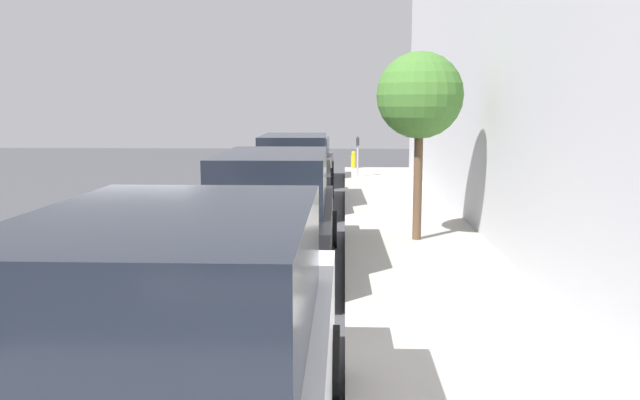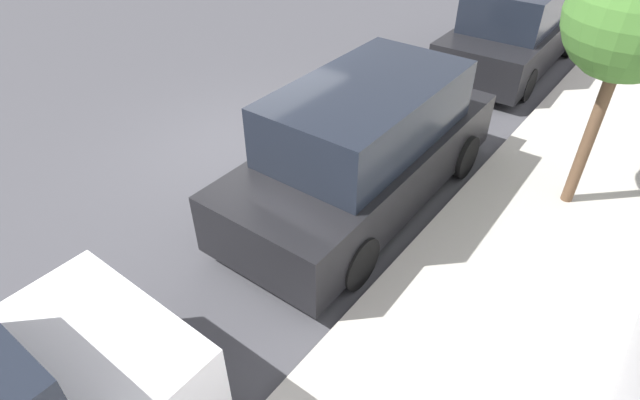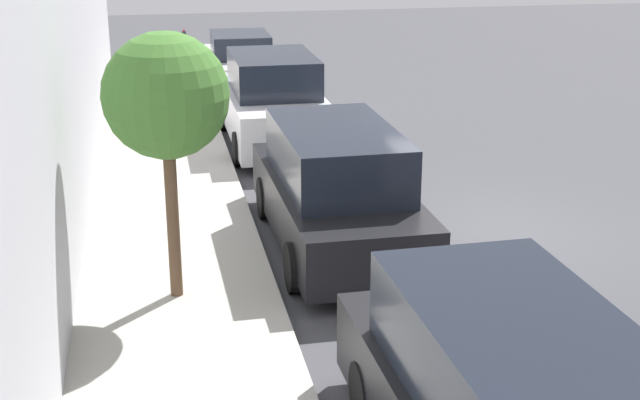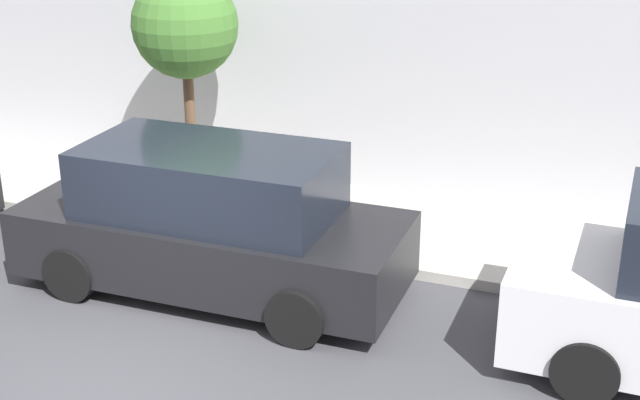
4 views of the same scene
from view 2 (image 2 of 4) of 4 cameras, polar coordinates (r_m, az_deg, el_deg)
The scene contains 5 objects.
ground_plane at distance 8.89m, azimuth -8.05°, elevation 5.50°, with size 60.00×60.00×0.00m, color #424247.
sidewalk at distance 6.93m, azimuth 22.07°, elevation -7.20°, with size 2.65×32.00×0.15m.
parked_minivan_third at distance 7.19m, azimuth 5.30°, elevation 6.07°, with size 2.02×4.93×1.90m.
parked_minivan_fourth at distance 12.69m, azimuth 21.49°, elevation 17.87°, with size 2.03×4.95×1.90m.
street_tree at distance 7.19m, azimuth 32.27°, elevation 17.27°, with size 1.59×1.59×3.48m.
Camera 2 is at (5.55, -5.18, 4.63)m, focal length 28.00 mm.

